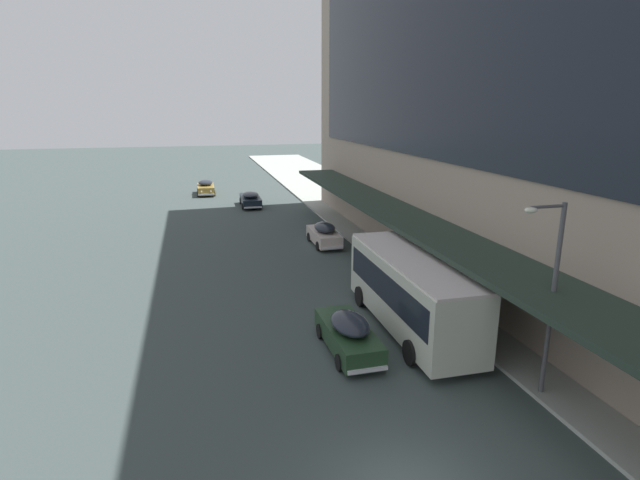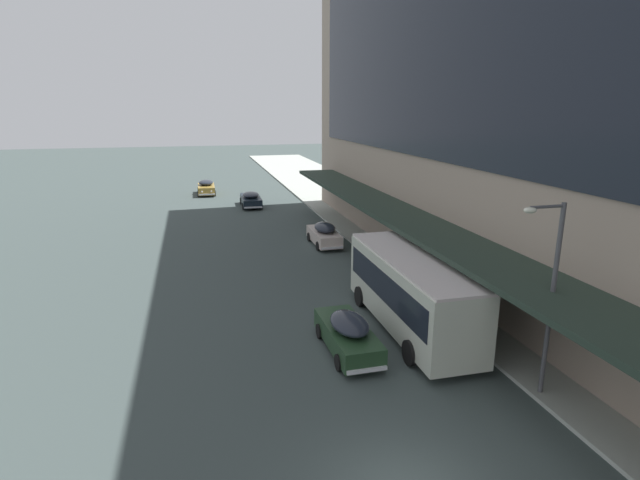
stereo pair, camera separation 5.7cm
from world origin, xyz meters
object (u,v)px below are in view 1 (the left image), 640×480
sedan_second_mid (251,199)px  sedan_lead_near (206,187)px  sedan_trailing_near (324,234)px  transit_bus_kerbside_front (411,289)px  sedan_second_near (348,333)px  street_lamp (550,286)px

sedan_second_mid → sedan_lead_near: 9.26m
sedan_second_mid → sedan_trailing_near: 15.96m
transit_bus_kerbside_front → sedan_second_near: transit_bus_kerbside_front is taller
sedan_second_mid → sedan_trailing_near: bearing=-77.5°
sedan_trailing_near → street_lamp: size_ratio=0.67×
street_lamp → transit_bus_kerbside_front: bearing=109.1°
sedan_lead_near → transit_bus_kerbside_front: bearing=-78.7°
sedan_lead_near → street_lamp: size_ratio=0.69×
sedan_lead_near → street_lamp: (9.71, -44.34, 3.23)m
sedan_lead_near → street_lamp: 45.51m
transit_bus_kerbside_front → sedan_trailing_near: size_ratio=2.12×
transit_bus_kerbside_front → sedan_second_mid: size_ratio=1.89×
sedan_second_mid → sedan_second_near: sedan_second_near is taller
transit_bus_kerbside_front → street_lamp: size_ratio=1.42×
transit_bus_kerbside_front → sedan_second_near: 3.66m
transit_bus_kerbside_front → street_lamp: bearing=-70.9°
sedan_second_mid → sedan_second_near: bearing=-89.4°
sedan_second_mid → street_lamp: size_ratio=0.75×
sedan_second_mid → street_lamp: 36.61m
street_lamp → sedan_second_near: bearing=138.5°
sedan_second_mid → sedan_lead_near: size_ratio=1.09×
sedan_lead_near → street_lamp: bearing=-77.6°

